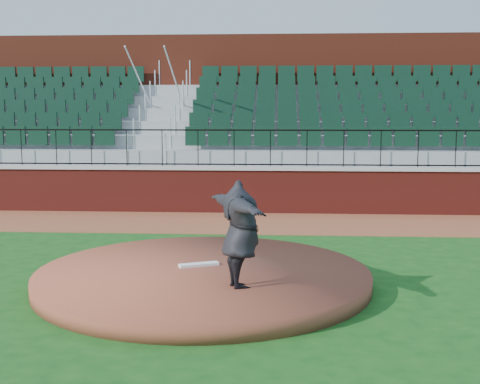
# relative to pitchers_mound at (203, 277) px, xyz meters

# --- Properties ---
(ground) EXTENTS (90.00, 90.00, 0.00)m
(ground) POSITION_rel_pitchers_mound_xyz_m (0.49, 0.39, -0.12)
(ground) COLOR #154915
(ground) RESTS_ON ground
(warning_track) EXTENTS (34.00, 3.20, 0.01)m
(warning_track) POSITION_rel_pitchers_mound_xyz_m (0.49, 5.79, -0.12)
(warning_track) COLOR brown
(warning_track) RESTS_ON ground
(field_wall) EXTENTS (34.00, 0.35, 1.20)m
(field_wall) POSITION_rel_pitchers_mound_xyz_m (0.49, 7.39, 0.47)
(field_wall) COLOR maroon
(field_wall) RESTS_ON ground
(wall_cap) EXTENTS (34.00, 0.45, 0.10)m
(wall_cap) POSITION_rel_pitchers_mound_xyz_m (0.49, 7.39, 1.12)
(wall_cap) COLOR #B7B7B7
(wall_cap) RESTS_ON field_wall
(wall_railing) EXTENTS (34.00, 0.05, 1.00)m
(wall_railing) POSITION_rel_pitchers_mound_xyz_m (0.49, 7.39, 1.67)
(wall_railing) COLOR black
(wall_railing) RESTS_ON wall_cap
(seating_stands) EXTENTS (34.00, 5.10, 4.60)m
(seating_stands) POSITION_rel_pitchers_mound_xyz_m (0.49, 10.11, 2.18)
(seating_stands) COLOR gray
(seating_stands) RESTS_ON ground
(concourse_wall) EXTENTS (34.00, 0.50, 5.50)m
(concourse_wall) POSITION_rel_pitchers_mound_xyz_m (0.49, 12.91, 2.62)
(concourse_wall) COLOR maroon
(concourse_wall) RESTS_ON ground
(pitchers_mound) EXTENTS (5.48, 5.48, 0.25)m
(pitchers_mound) POSITION_rel_pitchers_mound_xyz_m (0.00, 0.00, 0.00)
(pitchers_mound) COLOR brown
(pitchers_mound) RESTS_ON ground
(pitching_rubber) EXTENTS (0.69, 0.42, 0.05)m
(pitching_rubber) POSITION_rel_pitchers_mound_xyz_m (-0.10, 0.25, 0.15)
(pitching_rubber) COLOR white
(pitching_rubber) RESTS_ON pitchers_mound
(pitcher) EXTENTS (1.29, 2.02, 1.60)m
(pitcher) POSITION_rel_pitchers_mound_xyz_m (0.67, -0.98, 0.93)
(pitcher) COLOR black
(pitcher) RESTS_ON pitchers_mound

